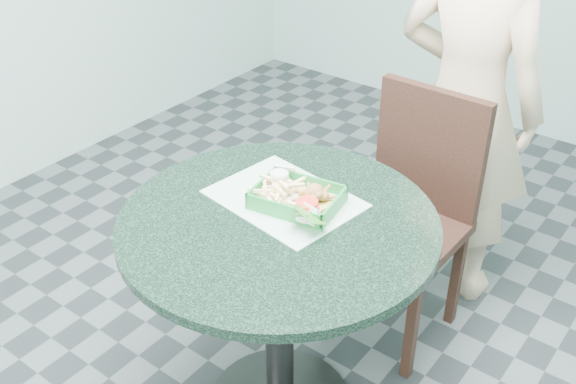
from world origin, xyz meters
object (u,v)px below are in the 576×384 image
Objects in this scene: cafe_table at (279,272)px; food_basket at (297,206)px; diner_person at (467,93)px; crab_sandwich at (313,203)px; sauce_ramekin at (284,181)px; dining_chair at (412,202)px.

cafe_table is 0.21m from food_basket.
diner_person is at bearing 83.33° from cafe_table.
cafe_table is at bearing -122.73° from crab_sandwich.
cafe_table is 16.12× the size of sauce_ramekin.
sauce_ramekin is (-0.19, -0.84, -0.04)m from diner_person.
cafe_table is at bearing 84.55° from diner_person.
dining_chair is 8.74× the size of crab_sandwich.
food_basket is at bearing 83.94° from diner_person.
food_basket is at bearing -98.95° from dining_chair.
dining_chair reaches higher than sauce_ramekin.
diner_person is 0.86m from sauce_ramekin.
crab_sandwich is at bearing 57.27° from cafe_table.
dining_chair is 0.55× the size of diner_person.
sauce_ramekin is (-0.08, 0.04, 0.03)m from food_basket.
food_basket is 4.29× the size of sauce_ramekin.
crab_sandwich is at bearing -93.29° from dining_chair.
crab_sandwich is (-0.04, -0.55, 0.27)m from dining_chair.
cafe_table is 0.98× the size of dining_chair.
dining_chair is at bearing 70.59° from sauce_ramekin.
cafe_table is 0.27m from sauce_ramekin.
sauce_ramekin is (-0.08, 0.13, 0.22)m from cafe_table.
cafe_table is 0.65m from dining_chair.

